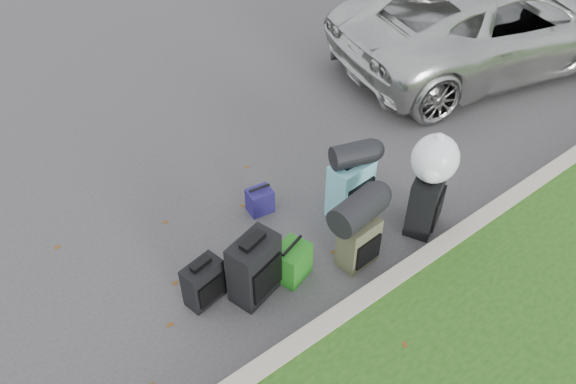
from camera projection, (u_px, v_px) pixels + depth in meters
ground at (307, 238)px, 5.84m from camera, size 120.00×120.00×0.00m
curb at (376, 293)px, 5.20m from camera, size 120.00×0.18×0.15m
suv at (494, 23)px, 8.18m from camera, size 5.19×3.30×1.33m
suitcase_small_black at (203, 283)px, 5.10m from camera, size 0.40×0.27×0.46m
suitcase_large_black_left at (254, 268)px, 5.09m from camera, size 0.52×0.39×0.67m
suitcase_olive at (358, 243)px, 5.43m from camera, size 0.40×0.27×0.53m
suitcase_teal at (350, 188)px, 5.93m from camera, size 0.49×0.31×0.66m
suitcase_large_black_right at (425, 202)px, 5.76m from camera, size 0.52×0.44×0.67m
tote_green at (292, 262)px, 5.34m from camera, size 0.40×0.36×0.38m
tote_navy at (260, 201)px, 6.06m from camera, size 0.29×0.24×0.28m
duffel_left at (358, 210)px, 5.17m from camera, size 0.60×0.38×0.30m
duffel_right at (353, 155)px, 5.61m from camera, size 0.50×0.37×0.25m
trash_bag at (435, 159)px, 5.38m from camera, size 0.48×0.48×0.48m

